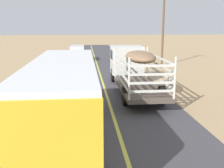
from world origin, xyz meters
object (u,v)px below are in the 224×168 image
object	(u,v)px
bus	(64,98)
car_far	(77,52)
livestock_truck	(131,64)
power_pole_mid	(163,27)

from	to	relation	value
bus	car_far	world-z (taller)	bus
car_far	bus	bearing A→B (deg)	-89.80
livestock_truck	bus	world-z (taller)	bus
livestock_truck	car_far	size ratio (longest dim) A/B	2.10
livestock_truck	power_pole_mid	bearing A→B (deg)	63.04
power_pole_mid	bus	bearing A→B (deg)	-116.22
bus	car_far	bearing A→B (deg)	90.20
livestock_truck	car_far	xyz separation A→B (m)	(-4.36, 15.67, -0.70)
livestock_truck	power_pole_mid	xyz separation A→B (m)	(5.36, 10.53, 2.57)
livestock_truck	car_far	bearing A→B (deg)	105.54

